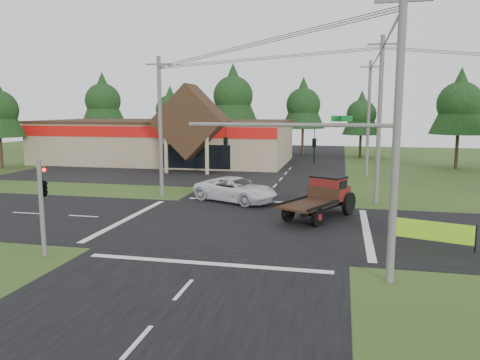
# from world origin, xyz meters

# --- Properties ---
(ground) EXTENTS (120.00, 120.00, 0.00)m
(ground) POSITION_xyz_m (0.00, 0.00, 0.00)
(ground) COLOR #294418
(ground) RESTS_ON ground
(road_ns) EXTENTS (12.00, 120.00, 0.02)m
(road_ns) POSITION_xyz_m (0.00, 0.00, 0.01)
(road_ns) COLOR black
(road_ns) RESTS_ON ground
(road_ew) EXTENTS (120.00, 12.00, 0.02)m
(road_ew) POSITION_xyz_m (0.00, 0.00, 0.01)
(road_ew) COLOR black
(road_ew) RESTS_ON ground
(parking_apron) EXTENTS (28.00, 14.00, 0.02)m
(parking_apron) POSITION_xyz_m (-14.00, 19.00, 0.01)
(parking_apron) COLOR black
(parking_apron) RESTS_ON ground
(cvs_building) EXTENTS (30.40, 18.20, 9.19)m
(cvs_building) POSITION_xyz_m (-15.70, 29.57, 2.78)
(cvs_building) COLOR tan
(cvs_building) RESTS_ON ground
(traffic_signal_mast) EXTENTS (8.12, 0.24, 7.00)m
(traffic_signal_mast) POSITION_xyz_m (5.82, -7.50, 4.43)
(traffic_signal_mast) COLOR #595651
(traffic_signal_mast) RESTS_ON ground
(traffic_signal_corner) EXTENTS (0.53, 2.48, 4.40)m
(traffic_signal_corner) POSITION_xyz_m (-7.50, -7.32, 3.52)
(traffic_signal_corner) COLOR #595651
(traffic_signal_corner) RESTS_ON ground
(utility_pole_nr) EXTENTS (2.00, 0.30, 11.00)m
(utility_pole_nr) POSITION_xyz_m (7.50, -7.50, 5.64)
(utility_pole_nr) COLOR #595651
(utility_pole_nr) RESTS_ON ground
(utility_pole_nw) EXTENTS (2.00, 0.30, 10.50)m
(utility_pole_nw) POSITION_xyz_m (-8.00, 8.00, 5.39)
(utility_pole_nw) COLOR #595651
(utility_pole_nw) RESTS_ON ground
(utility_pole_ne) EXTENTS (2.00, 0.30, 11.50)m
(utility_pole_ne) POSITION_xyz_m (8.00, 8.00, 5.89)
(utility_pole_ne) COLOR #595651
(utility_pole_ne) RESTS_ON ground
(utility_pole_n) EXTENTS (2.00, 0.30, 11.20)m
(utility_pole_n) POSITION_xyz_m (8.00, 22.00, 5.74)
(utility_pole_n) COLOR #595651
(utility_pole_n) RESTS_ON ground
(tree_row_a) EXTENTS (6.72, 6.72, 12.12)m
(tree_row_a) POSITION_xyz_m (-30.00, 40.00, 8.05)
(tree_row_a) COLOR #332316
(tree_row_a) RESTS_ON ground
(tree_row_b) EXTENTS (5.60, 5.60, 10.10)m
(tree_row_b) POSITION_xyz_m (-20.00, 42.00, 6.70)
(tree_row_b) COLOR #332316
(tree_row_b) RESTS_ON ground
(tree_row_c) EXTENTS (7.28, 7.28, 13.13)m
(tree_row_c) POSITION_xyz_m (-10.00, 41.00, 8.72)
(tree_row_c) COLOR #332316
(tree_row_c) RESTS_ON ground
(tree_row_d) EXTENTS (6.16, 6.16, 11.11)m
(tree_row_d) POSITION_xyz_m (0.00, 42.00, 7.38)
(tree_row_d) COLOR #332316
(tree_row_d) RESTS_ON ground
(tree_row_e) EXTENTS (5.04, 5.04, 9.09)m
(tree_row_e) POSITION_xyz_m (8.00, 40.00, 6.03)
(tree_row_e) COLOR #332316
(tree_row_e) RESTS_ON ground
(tree_side_ne) EXTENTS (6.16, 6.16, 11.11)m
(tree_side_ne) POSITION_xyz_m (18.00, 30.00, 7.38)
(tree_side_ne) COLOR #332316
(tree_side_ne) RESTS_ON ground
(antique_flatbed_truck) EXTENTS (4.79, 6.42, 2.52)m
(antique_flatbed_truck) POSITION_xyz_m (4.25, 2.56, 1.26)
(antique_flatbed_truck) COLOR #56190C
(antique_flatbed_truck) RESTS_ON ground
(roadside_banner) EXTENTS (3.73, 1.28, 1.32)m
(roadside_banner) POSITION_xyz_m (9.91, -2.30, 0.66)
(roadside_banner) COLOR #8AD01B
(roadside_banner) RESTS_ON ground
(white_pickup) EXTENTS (6.84, 5.15, 1.73)m
(white_pickup) POSITION_xyz_m (-1.83, 6.70, 0.86)
(white_pickup) COLOR white
(white_pickup) RESTS_ON ground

